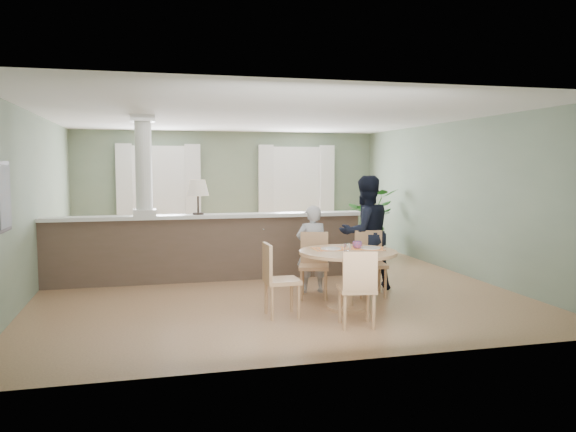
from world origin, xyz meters
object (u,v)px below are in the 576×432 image
object	(u,v)px
houseplant	(365,222)
dining_table	(348,263)
sofa	(284,240)
chair_side	(276,276)
man_person	(365,233)
chair_far_man	(370,260)
chair_far_boy	(314,262)
child_person	(312,249)
chair_near	(358,285)

from	to	relation	value
houseplant	dining_table	size ratio (longest dim) A/B	1.09
sofa	houseplant	size ratio (longest dim) A/B	2.19
houseplant	sofa	bearing A→B (deg)	-161.91
sofa	chair_side	world-z (taller)	chair_side
houseplant	man_person	xyz separation A→B (m)	(-1.32, -3.28, 0.17)
chair_far_man	chair_side	size ratio (longest dim) A/B	1.01
chair_far_man	man_person	bearing A→B (deg)	89.22
houseplant	chair_far_man	distance (m)	3.90
chair_far_boy	child_person	distance (m)	0.32
houseplant	chair_far_man	bearing A→B (deg)	-110.81
chair_far_boy	chair_side	bearing A→B (deg)	-111.79
houseplant	child_person	world-z (taller)	houseplant
sofa	man_person	bearing A→B (deg)	-67.32
sofa	chair_side	xyz separation A→B (m)	(-1.02, -3.84, 0.06)
dining_table	child_person	xyz separation A→B (m)	(-0.19, 1.05, 0.04)
chair_side	chair_far_boy	bearing A→B (deg)	-40.79
dining_table	chair_far_boy	bearing A→B (deg)	107.44
sofa	chair_far_boy	bearing A→B (deg)	-86.03
houseplant	chair_near	size ratio (longest dim) A/B	1.53
houseplant	chair_side	xyz separation A→B (m)	(-2.99, -4.49, -0.19)
chair_side	man_person	bearing A→B (deg)	-55.23
sofa	chair_near	size ratio (longest dim) A/B	3.35
sofa	chair_near	distance (m)	4.57
houseplant	chair_far_man	size ratio (longest dim) A/B	1.50
chair_side	chair_near	bearing A→B (deg)	-132.73
sofa	chair_far_boy	xyz separation A→B (m)	(-0.25, -2.92, 0.06)
sofa	chair_far_man	distance (m)	3.05
chair_far_boy	chair_side	world-z (taller)	chair_far_boy
chair_far_man	child_person	distance (m)	0.88
houseplant	child_person	xyz separation A→B (m)	(-2.17, -3.27, -0.05)
houseplant	chair_far_boy	size ratio (longest dim) A/B	1.51
chair_side	child_person	world-z (taller)	child_person
chair_near	chair_far_man	bearing A→B (deg)	-106.52
houseplant	chair_side	size ratio (longest dim) A/B	1.51
chair_side	child_person	xyz separation A→B (m)	(0.82, 1.21, 0.14)
sofa	chair_near	world-z (taller)	chair_near
chair_far_man	child_person	xyz separation A→B (m)	(-0.79, 0.36, 0.14)
sofa	chair_side	distance (m)	3.98
child_person	man_person	world-z (taller)	man_person
houseplant	chair_side	bearing A→B (deg)	-123.70
sofa	dining_table	bearing A→B (deg)	-81.27
chair_far_man	man_person	distance (m)	0.51
chair_near	man_person	distance (m)	2.14
houseplant	chair_far_boy	xyz separation A→B (m)	(-2.22, -3.56, -0.19)
dining_table	chair_far_man	size ratio (longest dim) A/B	1.37
houseplant	man_person	distance (m)	3.54
dining_table	chair_side	size ratio (longest dim) A/B	1.39
child_person	chair_near	bearing A→B (deg)	92.12
chair_far_boy	chair_far_man	size ratio (longest dim) A/B	0.99
child_person	chair_far_man	bearing A→B (deg)	157.49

